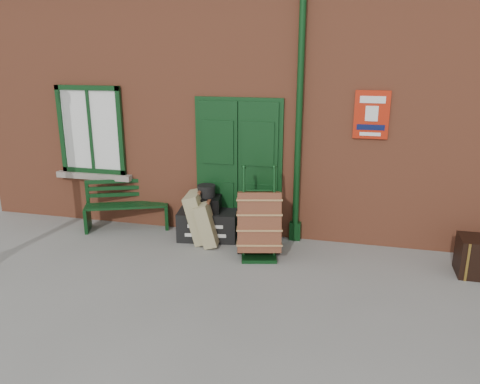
% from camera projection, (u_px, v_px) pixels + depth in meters
% --- Properties ---
extents(ground, '(80.00, 80.00, 0.00)m').
position_uv_depth(ground, '(234.00, 274.00, 6.42)').
color(ground, gray).
rests_on(ground, ground).
extents(station_building, '(10.30, 4.30, 4.36)m').
position_uv_depth(station_building, '(279.00, 93.00, 9.05)').
color(station_building, '#A55335').
rests_on(station_building, ground).
extents(bench, '(1.45, 0.92, 0.86)m').
position_uv_depth(bench, '(127.00, 203.00, 8.03)').
color(bench, '#0E3314').
rests_on(bench, ground).
extents(houdini_trunk, '(1.01, 0.66, 0.47)m').
position_uv_depth(houdini_trunk, '(208.00, 225.00, 7.60)').
color(houdini_trunk, black).
rests_on(houdini_trunk, ground).
extents(strongbox, '(0.57, 0.45, 0.23)m').
position_uv_depth(strongbox, '(204.00, 204.00, 7.51)').
color(strongbox, black).
rests_on(strongbox, houdini_trunk).
extents(hatbox, '(0.32, 0.32, 0.19)m').
position_uv_depth(hatbox, '(206.00, 191.00, 7.47)').
color(hatbox, black).
rests_on(hatbox, strongbox).
extents(suitcase_back, '(0.47, 0.61, 0.82)m').
position_uv_depth(suitcase_back, '(199.00, 217.00, 7.46)').
color(suitcase_back, tan).
rests_on(suitcase_back, ground).
extents(suitcase_front, '(0.42, 0.55, 0.70)m').
position_uv_depth(suitcase_front, '(208.00, 223.00, 7.34)').
color(suitcase_front, tan).
rests_on(suitcase_front, ground).
extents(porter_trolley, '(0.77, 0.81, 1.31)m').
position_uv_depth(porter_trolley, '(259.00, 223.00, 6.91)').
color(porter_trolley, '#0D3614').
rests_on(porter_trolley, ground).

